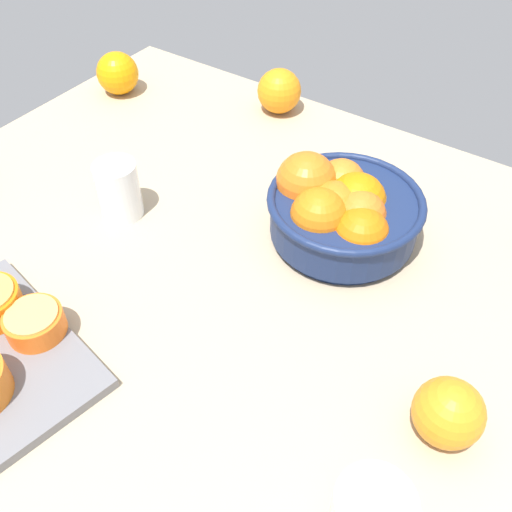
{
  "coord_description": "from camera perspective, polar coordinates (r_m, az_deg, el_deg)",
  "views": [
    {
      "loc": [
        31.0,
        -42.68,
        56.59
      ],
      "look_at": [
        2.64,
        -1.07,
        5.81
      ],
      "focal_mm": 39.72,
      "sensor_mm": 36.0,
      "label": 1
    }
  ],
  "objects": [
    {
      "name": "fruit_bowl",
      "position": [
        0.8,
        8.54,
        4.64
      ],
      "size": [
        21.92,
        21.92,
        11.35
      ],
      "color": "navy",
      "rests_on": "ground_plane"
    },
    {
      "name": "orange_half_2",
      "position": [
        0.73,
        -21.4,
        -6.26
      ],
      "size": [
        7.07,
        7.07,
        3.31
      ],
      "color": "orange",
      "rests_on": "cutting_board"
    },
    {
      "name": "ground_plane",
      "position": [
        0.78,
        -1.15,
        -2.53
      ],
      "size": [
        114.94,
        89.85,
        3.0
      ],
      "primitive_type": "cube",
      "color": "tan"
    },
    {
      "name": "loose_orange_1",
      "position": [
        1.18,
        -13.77,
        17.45
      ],
      "size": [
        8.03,
        8.03,
        8.03
      ],
      "primitive_type": "sphere",
      "color": "orange",
      "rests_on": "ground_plane"
    },
    {
      "name": "loose_orange_0",
      "position": [
        1.09,
        2.35,
        16.27
      ],
      "size": [
        8.11,
        8.11,
        8.11
      ],
      "primitive_type": "sphere",
      "color": "orange",
      "rests_on": "ground_plane"
    },
    {
      "name": "second_glass",
      "position": [
        0.86,
        -13.56,
        6.25
      ],
      "size": [
        6.26,
        6.26,
        8.85
      ],
      "color": "white",
      "rests_on": "ground_plane"
    },
    {
      "name": "loose_orange_4",
      "position": [
        0.64,
        18.8,
        -14.71
      ],
      "size": [
        7.52,
        7.52,
        7.52
      ],
      "primitive_type": "sphere",
      "color": "orange",
      "rests_on": "ground_plane"
    }
  ]
}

